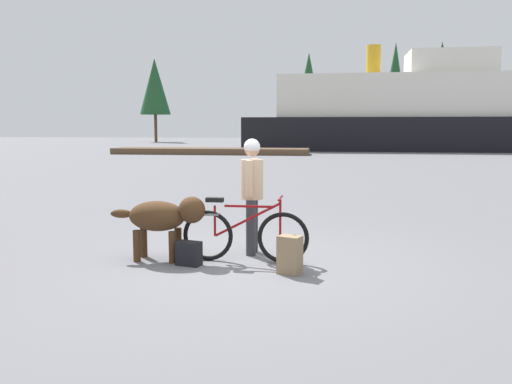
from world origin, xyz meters
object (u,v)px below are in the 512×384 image
at_px(bicycle, 244,234).
at_px(dog, 164,217).
at_px(backpack, 290,255).
at_px(sailboat_moored, 417,143).
at_px(person_cyclist, 252,186).
at_px(ferry_boat, 414,114).
at_px(handbag_pannier, 189,253).

relative_size(bicycle, dog, 1.29).
bearing_deg(dog, bicycle, 3.47).
distance_m(backpack, sailboat_moored, 39.64).
distance_m(bicycle, person_cyclist, 0.79).
bearing_deg(ferry_boat, handbag_pannier, -101.99).
height_order(person_cyclist, handbag_pannier, person_cyclist).
height_order(backpack, handbag_pannier, backpack).
relative_size(dog, ferry_boat, 0.05).
xyz_separation_m(bicycle, backpack, (0.67, -0.50, -0.14)).
distance_m(backpack, ferry_boat, 37.83).
bearing_deg(backpack, bicycle, 143.22).
height_order(person_cyclist, backpack, person_cyclist).
bearing_deg(person_cyclist, ferry_boat, 78.86).
height_order(person_cyclist, sailboat_moored, sailboat_moored).
bearing_deg(dog, sailboat_moored, 77.13).
relative_size(person_cyclist, dog, 1.23).
xyz_separation_m(person_cyclist, dog, (-1.14, -0.56, -0.39)).
relative_size(bicycle, handbag_pannier, 5.40).
bearing_deg(person_cyclist, sailboat_moored, 78.59).
bearing_deg(ferry_boat, bicycle, -101.04).
relative_size(backpack, sailboat_moored, 0.06).
xyz_separation_m(bicycle, handbag_pannier, (-0.70, -0.29, -0.22)).
distance_m(bicycle, backpack, 0.85).
bearing_deg(ferry_boat, sailboat_moored, 73.34).
height_order(dog, handbag_pannier, dog).
bearing_deg(handbag_pannier, person_cyclist, 47.10).
relative_size(bicycle, person_cyclist, 1.04).
bearing_deg(bicycle, dog, -176.53).
height_order(handbag_pannier, sailboat_moored, sailboat_moored).
height_order(backpack, ferry_boat, ferry_boat).
bearing_deg(handbag_pannier, ferry_boat, 78.01).
bearing_deg(person_cyclist, backpack, -57.33).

